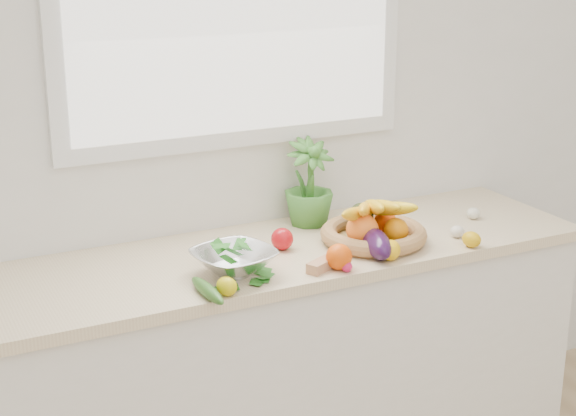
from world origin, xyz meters
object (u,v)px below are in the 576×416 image
eggplant (377,243)px  cucumber (207,290)px  potted_herb (309,184)px  colander_with_spinach (234,255)px  fruit_basket (373,228)px  apple (282,239)px

eggplant → cucumber: 0.63m
potted_herb → colander_with_spinach: potted_herb is taller
cucumber → potted_herb: 0.75m
eggplant → fruit_basket: 0.13m
apple → potted_herb: bearing=44.1°
potted_herb → fruit_basket: potted_herb is taller
potted_herb → colander_with_spinach: (-0.44, -0.34, -0.09)m
apple → colander_with_spinach: (-0.24, -0.14, 0.03)m
apple → eggplant: eggplant is taller
fruit_basket → colander_with_spinach: 0.55m
apple → cucumber: apple is taller
fruit_basket → eggplant: bearing=-116.3°
cucumber → colander_with_spinach: size_ratio=0.73×
fruit_basket → apple: bearing=165.5°
eggplant → colander_with_spinach: bearing=173.3°
apple → fruit_basket: size_ratio=0.16×
potted_herb → eggplant: bearing=-83.2°
cucumber → potted_herb: (0.58, 0.46, 0.13)m
apple → eggplant: 0.32m
cucumber → eggplant: bearing=5.9°
apple → colander_with_spinach: size_ratio=0.25×
colander_with_spinach → apple: bearing=30.2°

